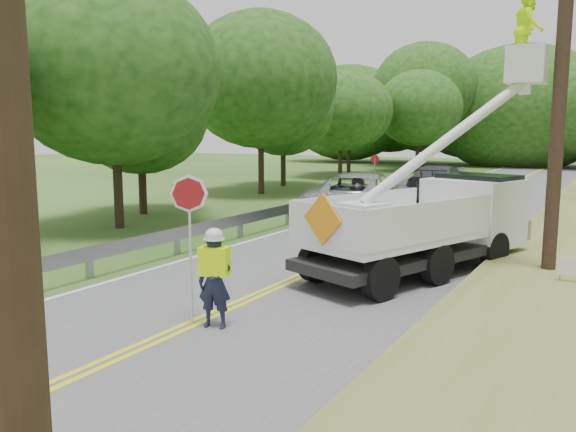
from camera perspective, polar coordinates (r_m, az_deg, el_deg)
The scene contains 11 objects.
ground at distance 8.54m, azimuth -21.56°, elevation -15.17°, with size 140.00×140.00×0.00m, color #27501B.
road at distance 20.04m, azimuth 11.62°, elevation -1.36°, with size 7.20×96.00×0.03m.
guardrail at distance 22.35m, azimuth 2.63°, elevation 1.20°, with size 0.18×48.00×0.77m.
treeline_left at distance 39.87m, azimuth 5.30°, elevation 11.94°, with size 10.78×56.78×11.95m.
treeline_horizon at distance 61.39m, azimuth 23.47°, elevation 9.68°, with size 56.56×13.18×12.79m.
flagger at distance 9.80m, azimuth -7.39°, elevation -5.74°, with size 1.03×0.56×2.60m.
bucket_truck at distance 14.39m, azimuth 15.61°, elevation 0.65°, with size 4.51×6.73×6.36m.
suv_silver at distance 21.61m, azimuth 7.27°, elevation 1.94°, with size 3.06×6.64×1.85m, color #A2A4A9.
suv_darkgrey at distance 29.72m, azimuth 14.89°, elevation 3.31°, with size 2.37×5.84×1.69m, color #393B40.
stop_sign_permanent at distance 29.60m, azimuth 8.62°, elevation 4.58°, with size 0.38×0.31×2.21m.
yard_sign at distance 13.03m, azimuth 26.49°, elevation -4.65°, with size 0.56×0.04×0.82m.
Camera 1 is at (6.28, -4.74, 3.32)m, focal length 35.72 mm.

